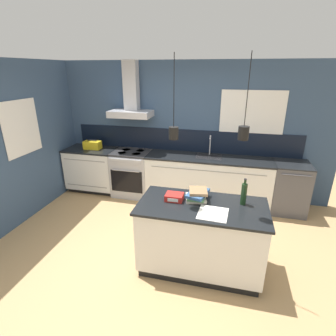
# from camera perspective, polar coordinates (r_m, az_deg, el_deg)

# --- Properties ---
(ground_plane) EXTENTS (16.00, 16.00, 0.00)m
(ground_plane) POSITION_cam_1_polar(r_m,az_deg,el_deg) (3.93, -2.65, -17.61)
(ground_plane) COLOR tan
(ground_plane) RESTS_ON ground
(wall_back) EXTENTS (5.60, 2.32, 2.60)m
(wall_back) POSITION_cam_1_polar(r_m,az_deg,el_deg) (5.16, 2.65, 8.60)
(wall_back) COLOR #354C6B
(wall_back) RESTS_ON ground_plane
(wall_left) EXTENTS (0.08, 3.80, 2.60)m
(wall_left) POSITION_cam_1_polar(r_m,az_deg,el_deg) (5.06, -28.06, 5.35)
(wall_left) COLOR #354C6B
(wall_left) RESTS_ON ground_plane
(counter_run_left) EXTENTS (1.03, 0.64, 0.91)m
(counter_run_left) POSITION_cam_1_polar(r_m,az_deg,el_deg) (5.75, -15.96, -0.21)
(counter_run_left) COLOR black
(counter_run_left) RESTS_ON ground_plane
(counter_run_sink) EXTENTS (2.33, 0.64, 1.29)m
(counter_run_sink) POSITION_cam_1_polar(r_m,az_deg,el_deg) (5.06, 8.56, -2.50)
(counter_run_sink) COLOR black
(counter_run_sink) RESTS_ON ground_plane
(oven_range) EXTENTS (0.73, 0.66, 0.91)m
(oven_range) POSITION_cam_1_polar(r_m,az_deg,el_deg) (5.38, -7.80, -1.09)
(oven_range) COLOR #B5B5BA
(oven_range) RESTS_ON ground_plane
(dishwasher) EXTENTS (0.60, 0.65, 0.91)m
(dishwasher) POSITION_cam_1_polar(r_m,az_deg,el_deg) (5.17, 24.84, -3.86)
(dishwasher) COLOR #4C4C51
(dishwasher) RESTS_ON ground_plane
(kitchen_island) EXTENTS (1.55, 0.79, 0.91)m
(kitchen_island) POSITION_cam_1_polar(r_m,az_deg,el_deg) (3.44, 7.14, -14.62)
(kitchen_island) COLOR black
(kitchen_island) RESTS_ON ground_plane
(bottle_on_island) EXTENTS (0.07, 0.07, 0.33)m
(bottle_on_island) POSITION_cam_1_polar(r_m,az_deg,el_deg) (3.26, 16.18, -5.37)
(bottle_on_island) COLOR #193319
(bottle_on_island) RESTS_ON kitchen_island
(book_stack) EXTENTS (0.31, 0.37, 0.14)m
(book_stack) POSITION_cam_1_polar(r_m,az_deg,el_deg) (3.29, 6.34, -5.78)
(book_stack) COLOR beige
(book_stack) RESTS_ON kitchen_island
(red_supply_box) EXTENTS (0.22, 0.18, 0.08)m
(red_supply_box) POSITION_cam_1_polar(r_m,az_deg,el_deg) (3.28, 1.38, -6.32)
(red_supply_box) COLOR red
(red_supply_box) RESTS_ON kitchen_island
(paper_pile) EXTENTS (0.35, 0.35, 0.01)m
(paper_pile) POSITION_cam_1_polar(r_m,az_deg,el_deg) (3.04, 9.74, -9.73)
(paper_pile) COLOR silver
(paper_pile) RESTS_ON kitchen_island
(yellow_toolbox) EXTENTS (0.34, 0.18, 0.19)m
(yellow_toolbox) POSITION_cam_1_polar(r_m,az_deg,el_deg) (5.57, -16.12, 4.84)
(yellow_toolbox) COLOR gold
(yellow_toolbox) RESTS_ON counter_run_left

